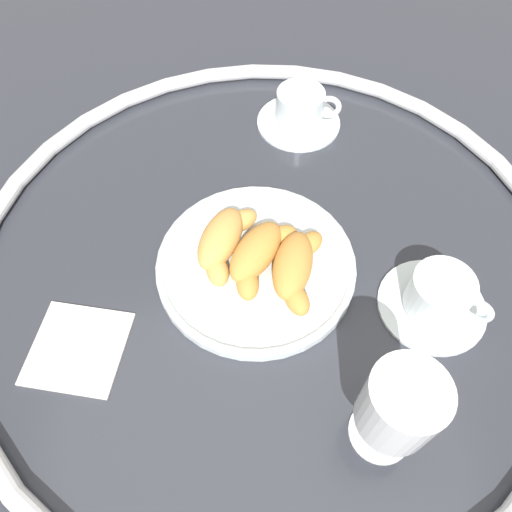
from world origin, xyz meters
TOP-DOWN VIEW (x-y plane):
  - ground_plane at (0.00, 0.00)m, footprint 2.20×2.20m
  - table_chrome_rim at (0.00, 0.00)m, footprint 0.80×0.80m
  - pastry_plate at (0.01, -0.02)m, footprint 0.26×0.26m
  - croissant_large at (-0.01, -0.06)m, footprint 0.13×0.10m
  - croissant_small at (0.01, -0.01)m, footprint 0.12×0.11m
  - croissant_extra at (0.04, 0.03)m, footprint 0.13×0.09m
  - coffee_cup_near at (-0.26, 0.07)m, footprint 0.14×0.14m
  - coffee_cup_far at (0.08, 0.20)m, footprint 0.14×0.14m
  - juice_glass_left at (0.23, 0.11)m, footprint 0.08×0.08m
  - folded_napkin at (0.11, -0.24)m, footprint 0.13×0.13m

SIDE VIEW (x-z plane):
  - ground_plane at x=0.00m, z-range 0.00..0.00m
  - folded_napkin at x=0.11m, z-range 0.00..0.01m
  - pastry_plate at x=0.01m, z-range 0.00..0.02m
  - table_chrome_rim at x=0.00m, z-range 0.00..0.02m
  - coffee_cup_near at x=-0.26m, z-range 0.00..0.06m
  - coffee_cup_far at x=0.08m, z-range 0.00..0.06m
  - croissant_large at x=-0.01m, z-range 0.02..0.06m
  - croissant_small at x=0.01m, z-range 0.02..0.06m
  - croissant_extra at x=0.04m, z-range 0.02..0.06m
  - juice_glass_left at x=0.23m, z-range 0.02..0.16m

